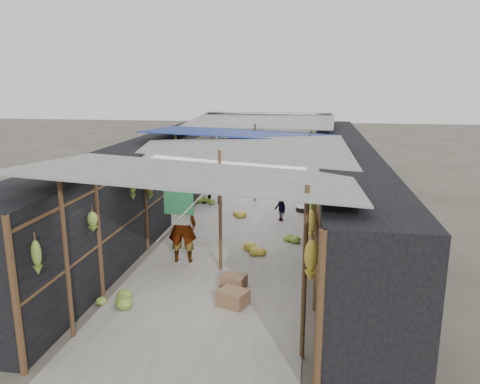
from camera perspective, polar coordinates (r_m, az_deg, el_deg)
The scene contains 14 objects.
ground at distance 7.59m, azimuth -6.92°, elevation -18.21°, with size 80.00×80.00×0.00m, color #6B6356.
aisle_slab at distance 13.43m, azimuth 0.50°, elevation -3.71°, with size 3.60×16.00×0.02m, color #9E998E.
stall_left at distance 13.78m, azimuth -10.68°, elevation 1.39°, with size 1.40×15.00×2.30m, color black.
stall_right at distance 13.04m, azimuth 12.33°, elevation 0.63°, with size 1.40×15.00×2.30m, color black.
crate_near at distance 8.64m, azimuth -0.86°, elevation -12.82°, with size 0.50×0.40×0.30m, color brown.
crate_mid at distance 9.31m, azimuth -0.77°, elevation -10.90°, with size 0.45×0.36×0.27m, color brown.
crate_back at distance 17.94m, azimuth 0.53°, elevation 1.10°, with size 0.43×0.36×0.28m, color brown.
black_basin at distance 14.65m, azimuth 7.90°, elevation -2.08°, with size 0.56×0.56×0.17m, color black.
vendor_elderly at distance 10.41m, azimuth -7.09°, elevation -4.01°, with size 0.63×0.42×1.74m, color white.
shopper_blue at distance 15.11m, azimuth -3.08°, elevation 1.77°, with size 0.89×0.70×1.84m, color navy.
vendor_seated at distance 13.50m, azimuth 4.91°, elevation -1.85°, with size 0.55×0.31×0.85m, color #4E4A43.
market_canopy at distance 13.25m, azimuth 0.83°, elevation 6.65°, with size 5.62×15.20×2.77m.
hanging_bananas at distance 13.24m, azimuth 0.64°, elevation 3.41°, with size 3.96×14.16×0.81m.
floor_bananas at distance 14.57m, azimuth 0.15°, elevation -1.73°, with size 3.84×10.99×0.35m.
Camera 1 is at (1.83, -6.20, 3.97)m, focal length 35.00 mm.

